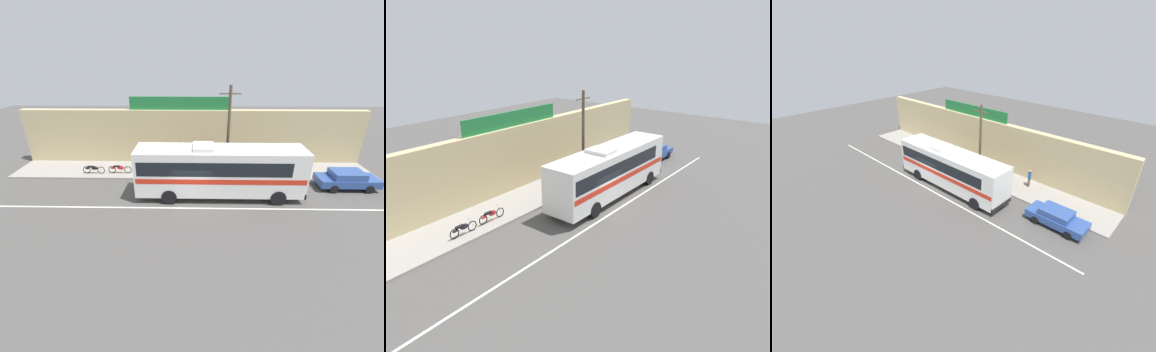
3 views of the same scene
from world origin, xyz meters
TOP-DOWN VIEW (x-y plane):
  - ground_plane at (0.00, 0.00)m, footprint 70.00×70.00m
  - sidewalk_slab at (0.00, 5.20)m, footprint 30.00×3.60m
  - storefront_facade at (0.00, 7.35)m, footprint 30.00×0.70m
  - storefront_billboard at (-1.16, 7.35)m, footprint 8.62×0.12m
  - road_center_stripe at (0.00, -0.80)m, footprint 30.00×0.14m
  - intercity_bus at (1.83, 0.94)m, footprint 11.39×2.64m
  - parked_car at (11.56, 2.31)m, footprint 4.38×1.87m
  - utility_pole at (2.71, 3.92)m, footprint 1.60×0.22m
  - motorcycle_purple at (-8.22, 4.24)m, footprint 1.83×0.56m
  - motorcycle_black at (-6.07, 4.34)m, footprint 1.94×0.56m
  - pedestrian_far_right at (7.14, 5.71)m, footprint 0.30×0.48m

SIDE VIEW (x-z plane):
  - ground_plane at x=0.00m, z-range 0.00..0.00m
  - road_center_stripe at x=0.00m, z-range 0.00..0.01m
  - sidewalk_slab at x=0.00m, z-range 0.00..0.14m
  - motorcycle_purple at x=-8.22m, z-range 0.09..1.04m
  - motorcycle_black at x=-6.07m, z-range 0.09..1.04m
  - parked_car at x=11.56m, z-range 0.05..1.42m
  - pedestrian_far_right at x=7.14m, z-range 0.28..1.98m
  - intercity_bus at x=1.83m, z-range 0.17..3.96m
  - storefront_facade at x=0.00m, z-range 0.00..4.80m
  - utility_pole at x=2.71m, z-range 0.27..7.37m
  - storefront_billboard at x=-1.16m, z-range 4.80..5.90m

